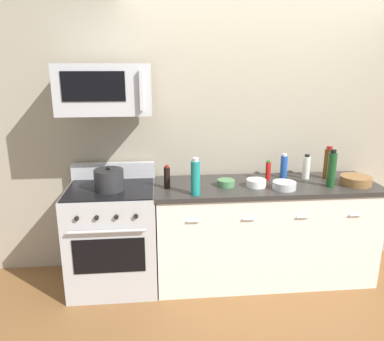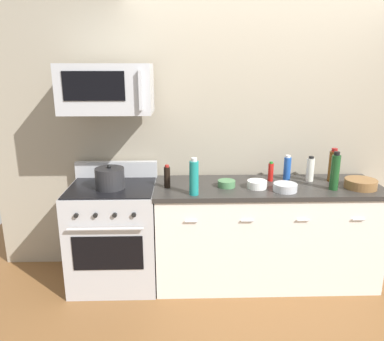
{
  "view_description": "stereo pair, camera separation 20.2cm",
  "coord_description": "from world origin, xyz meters",
  "px_view_note": "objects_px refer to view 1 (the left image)",
  "views": [
    {
      "loc": [
        -0.96,
        -3.11,
        1.94
      ],
      "look_at": [
        -0.67,
        -0.05,
        1.07
      ],
      "focal_mm": 35.23,
      "sensor_mm": 36.0,
      "label": 1
    },
    {
      "loc": [
        -0.76,
        -3.12,
        1.94
      ],
      "look_at": [
        -0.67,
        -0.05,
        1.07
      ],
      "focal_mm": 35.23,
      "sensor_mm": 36.0,
      "label": 2
    }
  ],
  "objects_px": {
    "bowl_wooden_salad": "(356,180)",
    "bowl_green_glaze": "(226,183)",
    "bottle_soda_blue": "(284,166)",
    "bowl_white_ceramic": "(256,183)",
    "microwave": "(105,89)",
    "bottle_wine_green": "(332,169)",
    "stockpot": "(109,180)",
    "bottle_wine_amber": "(328,163)",
    "range_oven": "(113,236)",
    "bottle_soy_sauce_dark": "(167,177)",
    "bowl_steel_prep": "(284,185)",
    "bottle_hot_sauce_red": "(268,170)",
    "bottle_sparkling_teal": "(195,177)",
    "bottle_vinegar_white": "(306,167)"
  },
  "relations": [
    {
      "from": "bottle_wine_amber",
      "to": "bottle_soy_sauce_dark",
      "type": "distance_m",
      "value": 1.49
    },
    {
      "from": "bowl_wooden_salad",
      "to": "bowl_green_glaze",
      "type": "height_order",
      "value": "bowl_wooden_salad"
    },
    {
      "from": "bottle_hot_sauce_red",
      "to": "bottle_sparkling_teal",
      "type": "distance_m",
      "value": 0.79
    },
    {
      "from": "range_oven",
      "to": "bowl_wooden_salad",
      "type": "xyz_separation_m",
      "value": [
        2.14,
        -0.1,
        0.49
      ]
    },
    {
      "from": "bottle_soda_blue",
      "to": "bottle_wine_green",
      "type": "bearing_deg",
      "value": -43.12
    },
    {
      "from": "bottle_wine_amber",
      "to": "bottle_soda_blue",
      "type": "relative_size",
      "value": 1.32
    },
    {
      "from": "bottle_vinegar_white",
      "to": "bottle_soda_blue",
      "type": "bearing_deg",
      "value": 167.1
    },
    {
      "from": "bowl_steel_prep",
      "to": "bottle_soda_blue",
      "type": "bearing_deg",
      "value": 72.71
    },
    {
      "from": "microwave",
      "to": "bowl_white_ceramic",
      "type": "relative_size",
      "value": 4.41
    },
    {
      "from": "range_oven",
      "to": "bottle_wine_green",
      "type": "relative_size",
      "value": 3.26
    },
    {
      "from": "bowl_wooden_salad",
      "to": "bowl_green_glaze",
      "type": "distance_m",
      "value": 1.15
    },
    {
      "from": "bottle_hot_sauce_red",
      "to": "bottle_soda_blue",
      "type": "xyz_separation_m",
      "value": [
        0.16,
        0.04,
        0.02
      ]
    },
    {
      "from": "microwave",
      "to": "bowl_wooden_salad",
      "type": "bearing_deg",
      "value": -3.96
    },
    {
      "from": "range_oven",
      "to": "microwave",
      "type": "bearing_deg",
      "value": 89.71
    },
    {
      "from": "microwave",
      "to": "bottle_soda_blue",
      "type": "bearing_deg",
      "value": 4.23
    },
    {
      "from": "range_oven",
      "to": "bowl_steel_prep",
      "type": "relative_size",
      "value": 5.39
    },
    {
      "from": "bottle_hot_sauce_red",
      "to": "bottle_soda_blue",
      "type": "height_order",
      "value": "bottle_soda_blue"
    },
    {
      "from": "bottle_wine_green",
      "to": "bowl_green_glaze",
      "type": "xyz_separation_m",
      "value": [
        -0.9,
        0.1,
        -0.13
      ]
    },
    {
      "from": "bottle_wine_amber",
      "to": "bottle_vinegar_white",
      "type": "distance_m",
      "value": 0.2
    },
    {
      "from": "bottle_soy_sauce_dark",
      "to": "stockpot",
      "type": "distance_m",
      "value": 0.49
    },
    {
      "from": "bottle_wine_amber",
      "to": "bottle_soy_sauce_dark",
      "type": "height_order",
      "value": "bottle_wine_amber"
    },
    {
      "from": "bottle_soy_sauce_dark",
      "to": "bowl_green_glaze",
      "type": "relative_size",
      "value": 1.32
    },
    {
      "from": "microwave",
      "to": "bowl_wooden_salad",
      "type": "height_order",
      "value": "microwave"
    },
    {
      "from": "bowl_wooden_salad",
      "to": "stockpot",
      "type": "height_order",
      "value": "stockpot"
    },
    {
      "from": "range_oven",
      "to": "bowl_white_ceramic",
      "type": "bearing_deg",
      "value": -3.35
    },
    {
      "from": "microwave",
      "to": "bowl_white_ceramic",
      "type": "height_order",
      "value": "microwave"
    },
    {
      "from": "bottle_soda_blue",
      "to": "bowl_white_ceramic",
      "type": "distance_m",
      "value": 0.4
    },
    {
      "from": "bottle_soda_blue",
      "to": "stockpot",
      "type": "distance_m",
      "value": 1.59
    },
    {
      "from": "microwave",
      "to": "bottle_vinegar_white",
      "type": "height_order",
      "value": "microwave"
    },
    {
      "from": "bottle_vinegar_white",
      "to": "bottle_hot_sauce_red",
      "type": "xyz_separation_m",
      "value": [
        -0.36,
        0.01,
        -0.02
      ]
    },
    {
      "from": "bowl_white_ceramic",
      "to": "bowl_green_glaze",
      "type": "bearing_deg",
      "value": 172.1
    },
    {
      "from": "bottle_soy_sauce_dark",
      "to": "bowl_white_ceramic",
      "type": "bearing_deg",
      "value": -2.3
    },
    {
      "from": "bottle_soda_blue",
      "to": "bowl_wooden_salad",
      "type": "distance_m",
      "value": 0.63
    },
    {
      "from": "bottle_soy_sauce_dark",
      "to": "range_oven",
      "type": "bearing_deg",
      "value": 174.98
    },
    {
      "from": "bottle_sparkling_teal",
      "to": "bowl_steel_prep",
      "type": "relative_size",
      "value": 1.55
    },
    {
      "from": "bowl_green_glaze",
      "to": "bowl_steel_prep",
      "type": "bearing_deg",
      "value": -14.62
    },
    {
      "from": "microwave",
      "to": "bottle_wine_green",
      "type": "bearing_deg",
      "value": -5.47
    },
    {
      "from": "bottle_vinegar_white",
      "to": "bowl_white_ceramic",
      "type": "bearing_deg",
      "value": -159.86
    },
    {
      "from": "microwave",
      "to": "bowl_steel_prep",
      "type": "bearing_deg",
      "value": -7.99
    },
    {
      "from": "bottle_soda_blue",
      "to": "bowl_green_glaze",
      "type": "relative_size",
      "value": 1.51
    },
    {
      "from": "bottle_soy_sauce_dark",
      "to": "bowl_steel_prep",
      "type": "bearing_deg",
      "value": -6.9
    },
    {
      "from": "microwave",
      "to": "bottle_soda_blue",
      "type": "distance_m",
      "value": 1.74
    },
    {
      "from": "microwave",
      "to": "bottle_hot_sauce_red",
      "type": "height_order",
      "value": "microwave"
    },
    {
      "from": "bottle_soda_blue",
      "to": "bottle_wine_amber",
      "type": "bearing_deg",
      "value": -8.73
    },
    {
      "from": "bowl_green_glaze",
      "to": "stockpot",
      "type": "distance_m",
      "value": 1.0
    },
    {
      "from": "stockpot",
      "to": "bottle_wine_amber",
      "type": "bearing_deg",
      "value": 4.46
    },
    {
      "from": "bottle_vinegar_white",
      "to": "bottle_wine_amber",
      "type": "bearing_deg",
      "value": -4.49
    },
    {
      "from": "bowl_wooden_salad",
      "to": "bottle_wine_amber",
      "type": "bearing_deg",
      "value": 129.85
    },
    {
      "from": "bottle_hot_sauce_red",
      "to": "stockpot",
      "type": "bearing_deg",
      "value": -172.92
    },
    {
      "from": "bowl_wooden_salad",
      "to": "microwave",
      "type": "bearing_deg",
      "value": 176.04
    }
  ]
}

